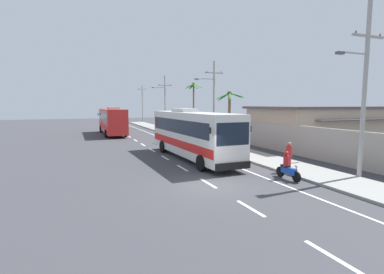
{
  "coord_description": "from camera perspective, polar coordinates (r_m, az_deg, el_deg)",
  "views": [
    {
      "loc": [
        -6.48,
        -13.45,
        4.22
      ],
      "look_at": [
        1.89,
        7.37,
        1.7
      ],
      "focal_mm": 27.08,
      "sensor_mm": 36.0,
      "label": 1
    }
  ],
  "objects": [
    {
      "name": "coach_bus_far_lane",
      "position": [
        42.23,
        -15.44,
        3.19
      ],
      "size": [
        2.99,
        11.74,
        3.89
      ],
      "color": "red",
      "rests_on": "ground"
    },
    {
      "name": "boundary_wall",
      "position": [
        32.46,
        9.95,
        1.06
      ],
      "size": [
        0.24,
        60.0,
        2.5
      ],
      "primitive_type": "cube",
      "color": "#9E998E",
      "rests_on": "ground"
    },
    {
      "name": "utility_pole_distant",
      "position": [
        71.88,
        -9.75,
        6.68
      ],
      "size": [
        2.37,
        0.24,
        8.91
      ],
      "color": "#9E9E99",
      "rests_on": "ground"
    },
    {
      "name": "motorcycle_trailing",
      "position": [
        32.56,
        -3.44,
        0.13
      ],
      "size": [
        0.56,
        1.96,
        1.66
      ],
      "color": "black",
      "rests_on": "ground"
    },
    {
      "name": "pedestrian_far_walk",
      "position": [
        33.03,
        0.62,
        0.81
      ],
      "size": [
        0.36,
        0.36,
        1.64
      ],
      "rotation": [
        0.0,
        0.0,
        4.34
      ],
      "color": "navy",
      "rests_on": "sidewalk_kerb"
    },
    {
      "name": "utility_pole_mid",
      "position": [
        34.57,
        4.2,
        7.64
      ],
      "size": [
        3.63,
        0.24,
        9.29
      ],
      "color": "#9E9E99",
      "rests_on": "ground"
    },
    {
      "name": "coach_bus_foreground",
      "position": [
        22.56,
        -0.08,
        0.84
      ],
      "size": [
        3.14,
        12.28,
        3.91
      ],
      "color": "silver",
      "rests_on": "ground"
    },
    {
      "name": "palm_nearest",
      "position": [
        32.93,
        7.41,
        6.11
      ],
      "size": [
        3.37,
        3.01,
        5.74
      ],
      "color": "brown",
      "rests_on": "ground"
    },
    {
      "name": "lane_markings",
      "position": [
        29.89,
        -4.73,
        -1.73
      ],
      "size": [
        3.71,
        71.09,
        0.01
      ],
      "color": "white",
      "rests_on": "ground"
    },
    {
      "name": "pedestrian_midwalk",
      "position": [
        19.16,
        18.55,
        -3.4
      ],
      "size": [
        0.36,
        0.36,
        1.76
      ],
      "rotation": [
        0.0,
        0.0,
        4.87
      ],
      "color": "red",
      "rests_on": "sidewalk_kerb"
    },
    {
      "name": "motorcycle_beside_bus",
      "position": [
        17.34,
        18.31,
        -5.8
      ],
      "size": [
        0.56,
        1.96,
        1.6
      ],
      "color": "black",
      "rests_on": "ground"
    },
    {
      "name": "utility_pole_nearest",
      "position": [
        18.76,
        30.76,
        8.51
      ],
      "size": [
        3.38,
        0.24,
        9.87
      ],
      "color": "#9E9E99",
      "rests_on": "ground"
    },
    {
      "name": "pedestrian_near_kerb",
      "position": [
        30.63,
        4.14,
        0.49
      ],
      "size": [
        0.36,
        0.36,
        1.78
      ],
      "rotation": [
        0.0,
        0.0,
        2.36
      ],
      "color": "navy",
      "rests_on": "sidewalk_kerb"
    },
    {
      "name": "roadside_building",
      "position": [
        32.91,
        23.97,
        2.05
      ],
      "size": [
        13.89,
        8.64,
        4.04
      ],
      "color": "tan",
      "rests_on": "ground"
    },
    {
      "name": "utility_pole_far",
      "position": [
        52.84,
        -5.43,
        7.26
      ],
      "size": [
        3.72,
        0.24,
        9.43
      ],
      "color": "#9E9E99",
      "rests_on": "ground"
    },
    {
      "name": "sidewalk_kerb",
      "position": [
        27.26,
        7.54,
        -2.41
      ],
      "size": [
        3.2,
        90.0,
        0.14
      ],
      "primitive_type": "cube",
      "color": "gray",
      "rests_on": "ground"
    },
    {
      "name": "ground_plane",
      "position": [
        15.51,
        3.73,
        -9.39
      ],
      "size": [
        160.0,
        160.0,
        0.0
      ],
      "primitive_type": "plane",
      "color": "#3A3A3F"
    },
    {
      "name": "palm_second",
      "position": [
        44.93,
        0.33,
        8.26
      ],
      "size": [
        2.77,
        2.65,
        7.58
      ],
      "color": "brown",
      "rests_on": "ground"
    }
  ]
}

